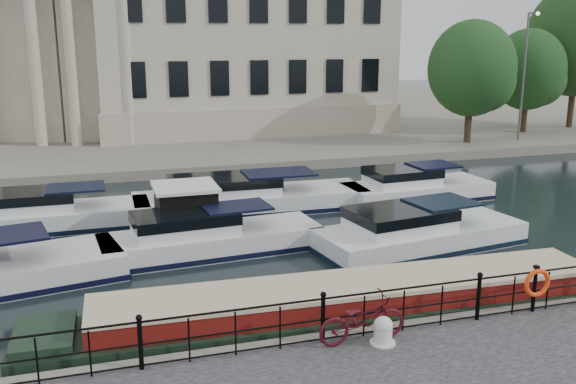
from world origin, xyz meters
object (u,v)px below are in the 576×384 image
Objects in this scene: narrowboat at (354,312)px; life_ring_post at (537,284)px; bicycle at (362,319)px; harbour_hut at (186,216)px; mooring_bollard at (383,331)px.

life_ring_post is at bearing -20.16° from narrowboat.
harbour_hut is at bearing 11.58° from bicycle.
narrowboat is 5.44× the size of harbour_hut.
bicycle is 1.72× the size of life_ring_post.
bicycle is 0.53m from mooring_bollard.
bicycle is at bearing -105.85° from narrowboat.
life_ring_post is (4.76, 0.18, 0.21)m from bicycle.
life_ring_post reaches higher than bicycle.
mooring_bollard is 2.17m from narrowboat.
harbour_hut is (-2.88, 10.21, 0.10)m from mooring_bollard.
bicycle reaches higher than mooring_bollard.
life_ring_post is 12.18m from harbour_hut.
life_ring_post is at bearing -53.41° from harbour_hut.
life_ring_post is 4.59m from narrowboat.
mooring_bollard is (0.41, -0.23, -0.24)m from bicycle.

